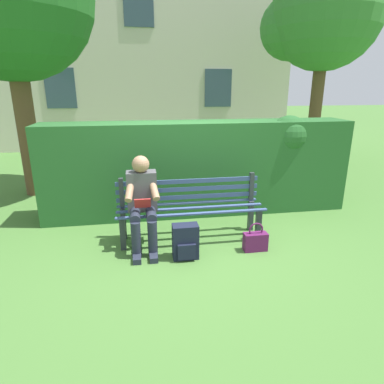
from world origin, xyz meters
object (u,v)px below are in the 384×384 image
handbag (255,241)px  tree_far (320,17)px  backpack (185,242)px  park_bench (190,206)px  person_seated (142,200)px

handbag → tree_far: 6.50m
backpack → handbag: 0.92m
backpack → tree_far: bearing=-130.6°
park_bench → backpack: park_bench is taller
backpack → tree_far: (-3.96, -4.62, 3.38)m
person_seated → handbag: (-1.41, 0.36, -0.51)m
park_bench → tree_far: (-3.81, -4.04, 3.14)m
person_seated → backpack: bearing=140.7°
park_bench → person_seated: 0.69m
handbag → tree_far: bearing=-123.7°
backpack → park_bench: bearing=-104.2°
park_bench → handbag: bearing=144.8°
park_bench → person_seated: bearing=15.7°
park_bench → backpack: 0.65m
person_seated → park_bench: bearing=-164.3°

